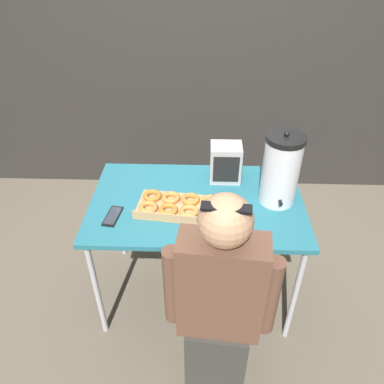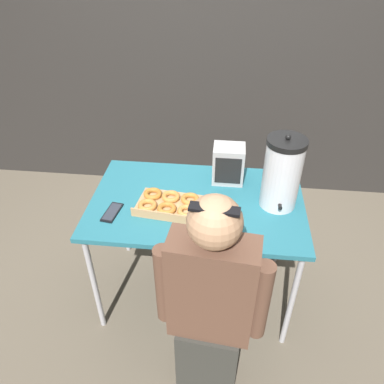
{
  "view_description": "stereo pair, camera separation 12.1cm",
  "coord_description": "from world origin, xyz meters",
  "px_view_note": "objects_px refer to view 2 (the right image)",
  "views": [
    {
      "loc": [
        0.02,
        -1.64,
        2.04
      ],
      "look_at": [
        -0.03,
        0.0,
        0.82
      ],
      "focal_mm": 35.0,
      "sensor_mm": 36.0,
      "label": 1
    },
    {
      "loc": [
        0.15,
        -1.63,
        2.04
      ],
      "look_at": [
        -0.03,
        0.0,
        0.82
      ],
      "focal_mm": 35.0,
      "sensor_mm": 36.0,
      "label": 2
    }
  ],
  "objects_px": {
    "space_heater": "(228,164)",
    "cell_phone": "(112,212)",
    "coffee_urn": "(282,173)",
    "person_seated": "(211,305)",
    "donut_box": "(179,205)"
  },
  "relations": [
    {
      "from": "cell_phone",
      "to": "person_seated",
      "type": "xyz_separation_m",
      "value": [
        0.56,
        -0.4,
        -0.17
      ]
    },
    {
      "from": "cell_phone",
      "to": "person_seated",
      "type": "distance_m",
      "value": 0.71
    },
    {
      "from": "coffee_urn",
      "to": "space_heater",
      "type": "height_order",
      "value": "coffee_urn"
    },
    {
      "from": "donut_box",
      "to": "person_seated",
      "type": "distance_m",
      "value": 0.56
    },
    {
      "from": "coffee_urn",
      "to": "person_seated",
      "type": "relative_size",
      "value": 0.35
    },
    {
      "from": "cell_phone",
      "to": "person_seated",
      "type": "height_order",
      "value": "person_seated"
    },
    {
      "from": "cell_phone",
      "to": "space_heater",
      "type": "xyz_separation_m",
      "value": [
        0.6,
        0.37,
        0.11
      ]
    },
    {
      "from": "coffee_urn",
      "to": "cell_phone",
      "type": "relative_size",
      "value": 2.55
    },
    {
      "from": "donut_box",
      "to": "cell_phone",
      "type": "bearing_deg",
      "value": -161.05
    },
    {
      "from": "person_seated",
      "to": "space_heater",
      "type": "bearing_deg",
      "value": -87.39
    },
    {
      "from": "cell_phone",
      "to": "person_seated",
      "type": "bearing_deg",
      "value": -27.55
    },
    {
      "from": "space_heater",
      "to": "cell_phone",
      "type": "bearing_deg",
      "value": -148.15
    },
    {
      "from": "coffee_urn",
      "to": "donut_box",
      "type": "bearing_deg",
      "value": -169.35
    },
    {
      "from": "coffee_urn",
      "to": "person_seated",
      "type": "distance_m",
      "value": 0.76
    },
    {
      "from": "donut_box",
      "to": "cell_phone",
      "type": "distance_m",
      "value": 0.36
    }
  ]
}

